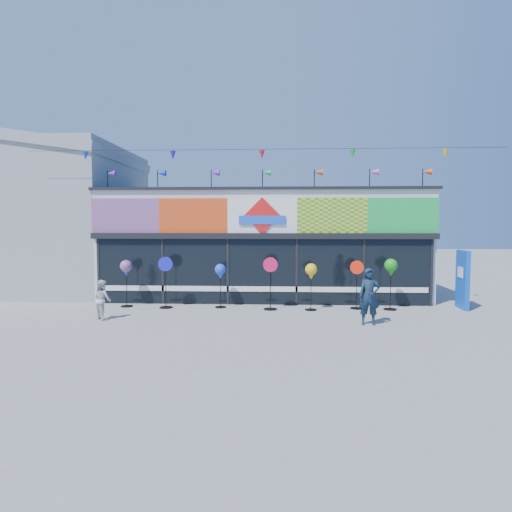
# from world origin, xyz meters

# --- Properties ---
(ground) EXTENTS (80.00, 80.00, 0.00)m
(ground) POSITION_xyz_m (0.00, 0.00, 0.00)
(ground) COLOR gray
(ground) RESTS_ON ground
(kite_shop) EXTENTS (16.00, 5.70, 5.31)m
(kite_shop) POSITION_xyz_m (0.00, 5.94, 2.05)
(kite_shop) COLOR silver
(kite_shop) RESTS_ON ground
(neighbour_building) EXTENTS (8.18, 7.20, 6.87)m
(neighbour_building) POSITION_xyz_m (-10.00, 7.00, 3.20)
(neighbour_building) COLOR gray
(neighbour_building) RESTS_ON ground
(blue_sign) EXTENTS (0.20, 0.98, 1.94)m
(blue_sign) POSITION_xyz_m (6.67, 2.94, 0.98)
(blue_sign) COLOR blue
(blue_sign) RESTS_ON ground
(spinner_0) EXTENTS (0.40, 0.40, 1.59)m
(spinner_0) POSITION_xyz_m (-4.59, 2.76, 1.27)
(spinner_0) COLOR black
(spinner_0) RESTS_ON ground
(spinner_1) EXTENTS (0.48, 0.44, 1.72)m
(spinner_1) POSITION_xyz_m (-3.20, 2.60, 0.91)
(spinner_1) COLOR black
(spinner_1) RESTS_ON ground
(spinner_2) EXTENTS (0.37, 0.37, 1.48)m
(spinner_2) POSITION_xyz_m (-1.38, 2.76, 1.18)
(spinner_2) COLOR black
(spinner_2) RESTS_ON ground
(spinner_3) EXTENTS (0.49, 0.44, 1.73)m
(spinner_3) POSITION_xyz_m (0.30, 2.46, 0.91)
(spinner_3) COLOR black
(spinner_3) RESTS_ON ground
(spinner_4) EXTENTS (0.39, 0.39, 1.54)m
(spinner_4) POSITION_xyz_m (1.63, 2.43, 1.23)
(spinner_4) COLOR black
(spinner_4) RESTS_ON ground
(spinner_5) EXTENTS (0.44, 0.41, 1.61)m
(spinner_5) POSITION_xyz_m (3.16, 2.75, 0.85)
(spinner_5) COLOR black
(spinner_5) RESTS_ON ground
(spinner_6) EXTENTS (0.43, 0.43, 1.68)m
(spinner_6) POSITION_xyz_m (4.24, 2.62, 1.35)
(spinner_6) COLOR black
(spinner_6) RESTS_ON ground
(adult_man) EXTENTS (0.60, 0.42, 1.59)m
(adult_man) POSITION_xyz_m (3.10, 0.34, 0.79)
(adult_man) COLOR #112337
(adult_man) RESTS_ON ground
(child) EXTENTS (0.64, 0.62, 1.17)m
(child) POSITION_xyz_m (-4.64, 0.73, 0.59)
(child) COLOR silver
(child) RESTS_ON ground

